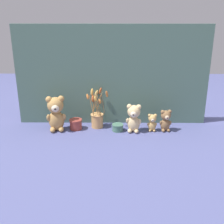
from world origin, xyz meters
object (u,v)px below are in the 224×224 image
Objects in this scene: teddy_bear_small at (166,120)px; decorative_tin_short at (76,124)px; teddy_bear_tiny at (152,122)px; flower_vase at (97,116)px; teddy_bear_large at (56,113)px; decorative_tin_tall at (118,127)px; teddy_bear_medium at (134,118)px.

teddy_bear_small reaches higher than decorative_tin_short.
teddy_bear_tiny is 0.43m from flower_vase.
decorative_tin_tall is at bearing -0.51° from teddy_bear_large.
decorative_tin_short is (0.14, 0.02, -0.10)m from teddy_bear_large.
teddy_bear_medium is 2.24× the size of decorative_tin_short.
teddy_bear_large is 2.82× the size of decorative_tin_short.
decorative_tin_tall is at bearing 172.82° from teddy_bear_medium.
teddy_bear_large is 0.89× the size of flower_vase.
flower_vase is (-0.53, 0.07, 0.00)m from teddy_bear_small.
decorative_tin_short is at bearing 9.79° from teddy_bear_large.
teddy_bear_tiny is 0.45× the size of flower_vase.
teddy_bear_large is at bearing 179.62° from teddy_bear_tiny.
flower_vase reaches higher than decorative_tin_short.
decorative_tin_short is (-0.16, -0.04, -0.05)m from flower_vase.
flower_vase is (-0.42, 0.07, 0.02)m from teddy_bear_tiny.
teddy_bear_tiny is at bearing 5.81° from teddy_bear_medium.
teddy_bear_small is 0.37m from decorative_tin_tall.
teddy_bear_medium reaches higher than teddy_bear_tiny.
teddy_bear_large is at bearing -170.21° from decorative_tin_short.
teddy_bear_tiny is at bearing -0.13° from decorative_tin_tall.
decorative_tin_short is at bearing 174.95° from decorative_tin_tall.
teddy_bear_tiny reaches higher than decorative_tin_short.
teddy_bear_small is 1.94× the size of decorative_tin_tall.
teddy_bear_small is (0.24, 0.02, -0.03)m from teddy_bear_medium.
teddy_bear_large is at bearing 179.49° from decorative_tin_tall.
teddy_bear_tiny is 1.59× the size of decorative_tin_tall.
teddy_bear_medium reaches higher than decorative_tin_short.
teddy_bear_small is 0.53m from flower_vase.
decorative_tin_tall is (0.47, -0.00, -0.12)m from teddy_bear_large.
teddy_bear_small is 1.22× the size of teddy_bear_tiny.
teddy_bear_medium is at bearing -5.63° from decorative_tin_short.
teddy_bear_medium is (0.59, -0.02, -0.03)m from teddy_bear_large.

